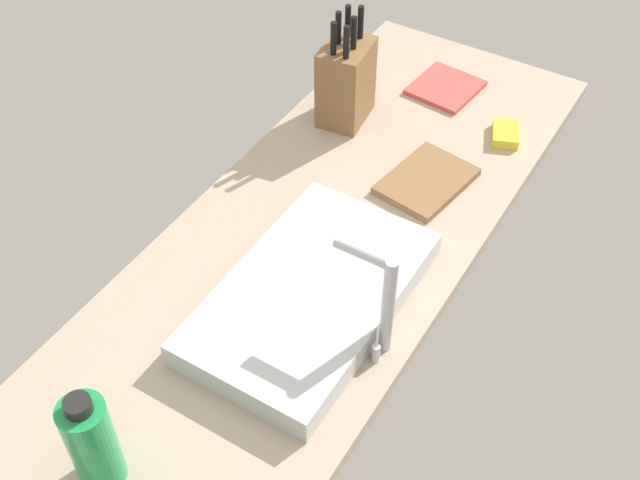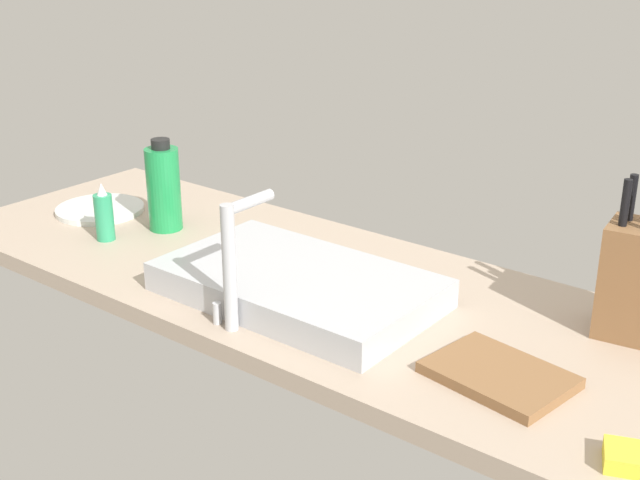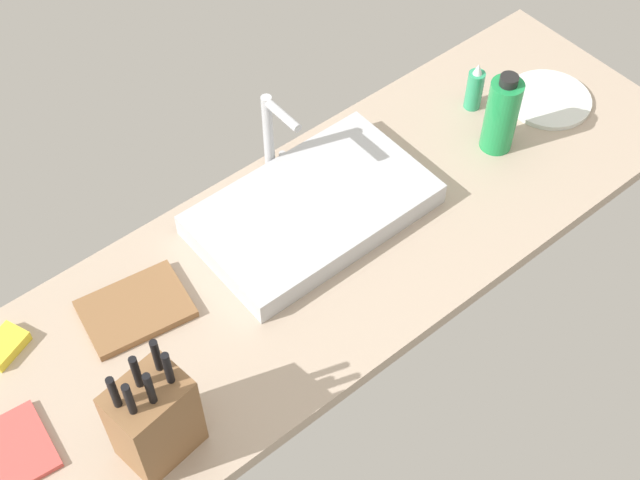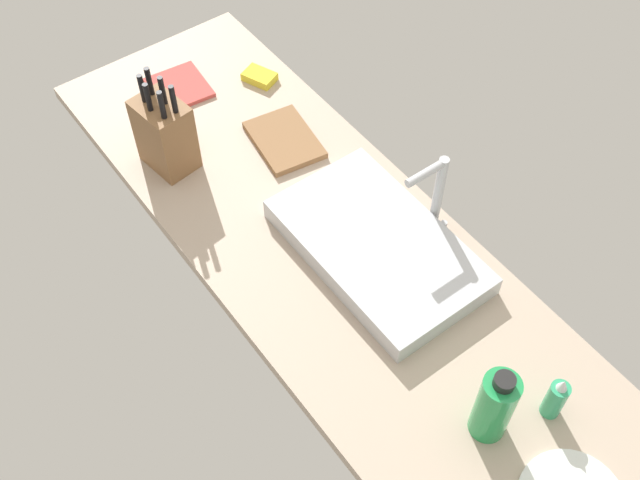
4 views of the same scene
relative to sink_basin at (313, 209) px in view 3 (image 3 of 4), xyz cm
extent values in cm
cube|color=tan|center=(-4.90, -7.74, -4.53)|extent=(190.84, 58.96, 3.50)
cube|color=#B7BABF|center=(0.00, 0.00, 0.00)|extent=(51.27, 30.46, 5.56)
cylinder|color=#B7BABF|center=(1.12, 16.74, 8.71)|extent=(2.40, 2.40, 22.99)
cylinder|color=#B7BABF|center=(1.12, 11.35, 19.21)|extent=(2.00, 10.79, 2.00)
cylinder|color=#B7BABF|center=(4.62, 16.74, -0.78)|extent=(1.60, 1.60, 4.00)
cube|color=brown|center=(-55.36, -24.60, 7.19)|extent=(15.00, 12.00, 19.93)
cylinder|color=black|center=(-58.78, -26.42, 21.13)|extent=(1.58, 1.58, 7.96)
cylinder|color=black|center=(-60.02, -23.80, 21.13)|extent=(1.58, 1.58, 7.96)
cylinder|color=black|center=(-55.21, -26.84, 21.13)|extent=(1.58, 1.58, 7.96)
cylinder|color=black|center=(-55.27, -22.87, 21.13)|extent=(1.58, 1.58, 7.96)
cylinder|color=black|center=(-50.90, -25.53, 21.13)|extent=(1.58, 1.58, 7.96)
cylinder|color=black|center=(-51.02, -22.32, 21.13)|extent=(1.58, 1.58, 7.96)
cube|color=brown|center=(-43.46, 3.39, -1.88)|extent=(23.18, 18.29, 1.80)
cylinder|color=#2D9966|center=(52.74, 3.03, 2.40)|extent=(4.11, 4.11, 10.37)
cone|color=silver|center=(52.74, 3.03, 8.99)|extent=(2.26, 2.26, 2.80)
cylinder|color=#1E8E47|center=(47.44, -9.91, 6.64)|extent=(7.61, 7.61, 18.85)
cylinder|color=black|center=(47.44, -9.91, 17.17)|extent=(4.18, 4.18, 2.20)
cylinder|color=silver|center=(68.64, -8.16, -2.18)|extent=(21.01, 21.01, 1.20)
cube|color=#CC4C47|center=(-78.60, -8.54, -2.18)|extent=(17.78, 16.81, 1.20)
cube|color=yellow|center=(-68.11, 11.98, -1.58)|extent=(10.59, 8.94, 2.40)
camera|label=1|loc=(83.78, 53.42, 117.18)|focal=45.20mm
camera|label=2|loc=(-92.28, 110.38, 65.98)|focal=47.38mm
camera|label=3|loc=(-77.92, -97.61, 146.42)|focal=49.52mm
camera|label=4|loc=(79.49, -76.10, 146.36)|focal=43.41mm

